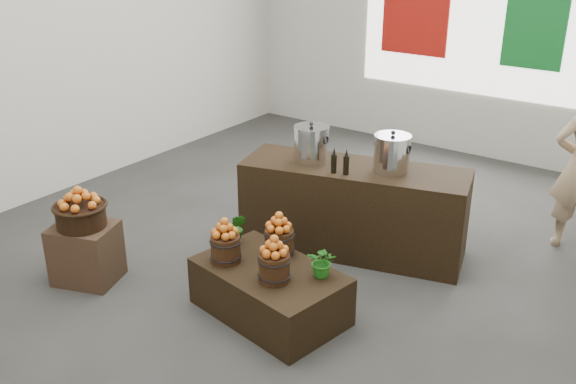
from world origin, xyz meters
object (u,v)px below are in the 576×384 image
Objects in this scene: display_table at (270,291)px; counter at (353,209)px; stock_pot_left at (311,145)px; stock_pot_center at (392,155)px; crate at (86,253)px; wicker_basket at (81,216)px.

counter is at bearing 100.97° from display_table.
stock_pot_left is 1.00× the size of stock_pot_center.
display_table is 0.57× the size of counter.
counter is at bearing 49.06° from crate.
crate is 1.63m from display_table.
display_table is at bearing -101.86° from stock_pot_center.
crate is 0.25× the size of counter.
display_table is 1.59m from stock_pot_center.
crate is 2.14m from stock_pot_left.
wicker_basket is at bearing -124.44° from stock_pot_left.
wicker_basket is (0.00, 0.00, 0.34)m from crate.
display_table is at bearing -70.55° from stock_pot_left.
counter is 0.69m from stock_pot_left.
display_table is 1.30m from counter.
counter is at bearing 15.02° from stock_pot_left.
crate is 0.44× the size of display_table.
counter reaches higher than crate.
display_table is 1.46m from stock_pot_left.
stock_pot_center is at bearing 45.16° from wicker_basket.
wicker_basket is at bearing -134.84° from stock_pot_center.
stock_pot_left reaches higher than counter.
crate is at bearing -152.47° from display_table.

